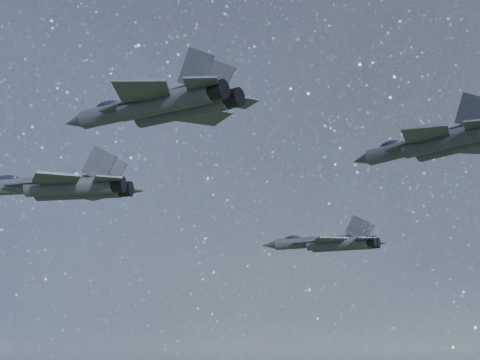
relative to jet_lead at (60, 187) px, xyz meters
The scene contains 4 objects.
jet_lead is the anchor object (origin of this frame).
jet_left 34.77m from the jet_lead, 62.64° to the left, with size 16.16×11.29×4.07m.
jet_right 28.55m from the jet_lead, 30.95° to the right, with size 15.82×11.28×4.04m.
jet_slot 38.34m from the jet_lead, ahead, with size 15.97×10.69×4.04m.
Camera 1 is at (36.42, -59.49, 133.98)m, focal length 55.00 mm.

